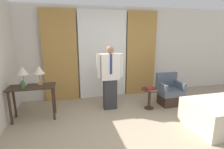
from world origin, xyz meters
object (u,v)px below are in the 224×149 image
(desk, at_px, (32,93))
(side_table, at_px, (150,95))
(armchair, at_px, (169,93))
(person, at_px, (110,76))
(bottle_near_edge, at_px, (23,85))
(table_lamp_right, at_px, (39,71))
(table_lamp_left, at_px, (23,71))
(book, at_px, (149,88))

(desk, bearing_deg, side_table, -3.30)
(armchair, bearing_deg, person, 175.41)
(armchair, xyz_separation_m, side_table, (-0.66, -0.13, 0.03))
(bottle_near_edge, bearing_deg, person, 6.05)
(bottle_near_edge, height_order, armchair, bottle_near_edge)
(table_lamp_right, bearing_deg, table_lamp_left, 180.00)
(desk, xyz_separation_m, table_lamp_left, (-0.17, 0.09, 0.48))
(desk, bearing_deg, table_lamp_right, 28.41)
(table_lamp_right, relative_size, person, 0.27)
(armchair, bearing_deg, table_lamp_left, 178.06)
(bottle_near_edge, bearing_deg, desk, 35.74)
(table_lamp_left, xyz_separation_m, table_lamp_right, (0.34, 0.00, 0.00))
(table_lamp_left, height_order, person, person)
(table_lamp_left, distance_m, bottle_near_edge, 0.32)
(bottle_near_edge, bearing_deg, side_table, -1.04)
(desk, height_order, table_lamp_left, table_lamp_left)
(person, xyz_separation_m, armchair, (1.65, -0.13, -0.54))
(table_lamp_left, distance_m, side_table, 3.08)
(bottle_near_edge, height_order, book, bottle_near_edge)
(table_lamp_left, bearing_deg, table_lamp_right, 0.00)
(desk, xyz_separation_m, bottle_near_edge, (-0.15, -0.11, 0.22))
(table_lamp_right, xyz_separation_m, bottle_near_edge, (-0.32, -0.20, -0.25))
(armchair, relative_size, side_table, 1.59)
(book, bearing_deg, bottle_near_edge, 179.21)
(table_lamp_right, xyz_separation_m, side_table, (2.64, -0.25, -0.74))
(person, xyz_separation_m, book, (0.98, -0.25, -0.32))
(desk, distance_m, bottle_near_edge, 0.29)
(person, bearing_deg, side_table, -14.89)
(armchair, relative_size, book, 3.84)
(desk, xyz_separation_m, person, (1.82, 0.10, 0.25))
(person, bearing_deg, desk, -176.83)
(table_lamp_left, bearing_deg, side_table, -4.86)
(desk, relative_size, table_lamp_right, 2.30)
(person, height_order, armchair, person)
(armchair, bearing_deg, table_lamp_right, 177.87)
(desk, bearing_deg, bottle_near_edge, -144.26)
(person, relative_size, book, 7.32)
(armchair, distance_m, side_table, 0.67)
(side_table, xyz_separation_m, book, (-0.01, 0.01, 0.19))
(person, bearing_deg, table_lamp_left, -179.73)
(table_lamp_right, bearing_deg, desk, -151.59)
(side_table, bearing_deg, armchair, 11.21)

